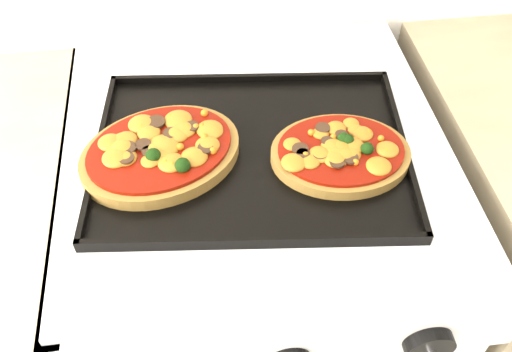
{
  "coord_description": "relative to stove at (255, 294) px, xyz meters",
  "views": [
    {
      "loc": [
        -0.11,
        1.08,
        1.53
      ],
      "look_at": [
        -0.04,
        1.62,
        0.92
      ],
      "focal_mm": 40.0,
      "sensor_mm": 36.0,
      "label": 1
    }
  ],
  "objects": [
    {
      "name": "baking_tray",
      "position": [
        -0.01,
        -0.03,
        0.47
      ],
      "size": [
        0.5,
        0.39,
        0.02
      ],
      "primitive_type": "cube",
      "rotation": [
        0.0,
        0.0,
        -0.11
      ],
      "color": "black",
      "rests_on": "stove"
    },
    {
      "name": "control_panel",
      "position": [
        0.0,
        -0.31,
        0.4
      ],
      "size": [
        0.6,
        0.02,
        0.09
      ],
      "primitive_type": "cube",
      "color": "white",
      "rests_on": "stove"
    },
    {
      "name": "knob_right",
      "position": [
        0.17,
        -0.33,
        0.4
      ],
      "size": [
        0.06,
        0.02,
        0.06
      ],
      "primitive_type": "cylinder",
      "rotation": [
        1.57,
        0.0,
        0.0
      ],
      "color": "black",
      "rests_on": "control_panel"
    },
    {
      "name": "stove",
      "position": [
        0.0,
        0.0,
        0.0
      ],
      "size": [
        0.6,
        0.6,
        0.91
      ],
      "primitive_type": "cube",
      "color": "white",
      "rests_on": "floor"
    },
    {
      "name": "pizza_left",
      "position": [
        -0.14,
        -0.03,
        0.48
      ],
      "size": [
        0.28,
        0.25,
        0.03
      ],
      "primitive_type": null,
      "rotation": [
        0.0,
        0.0,
        0.33
      ],
      "color": "olive",
      "rests_on": "baking_tray"
    },
    {
      "name": "pizza_right",
      "position": [
        0.12,
        -0.06,
        0.48
      ],
      "size": [
        0.22,
        0.18,
        0.03
      ],
      "primitive_type": null,
      "rotation": [
        0.0,
        0.0,
        -0.09
      ],
      "color": "olive",
      "rests_on": "baking_tray"
    }
  ]
}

